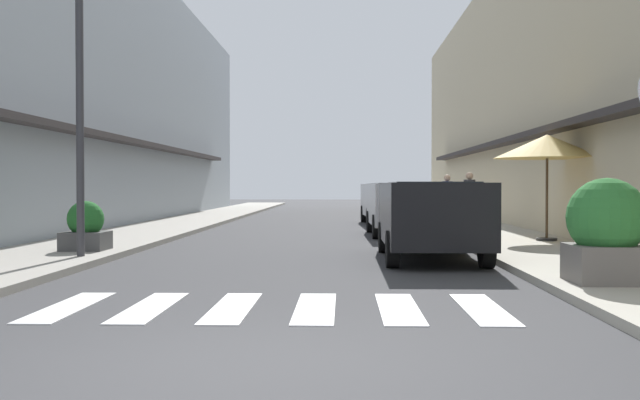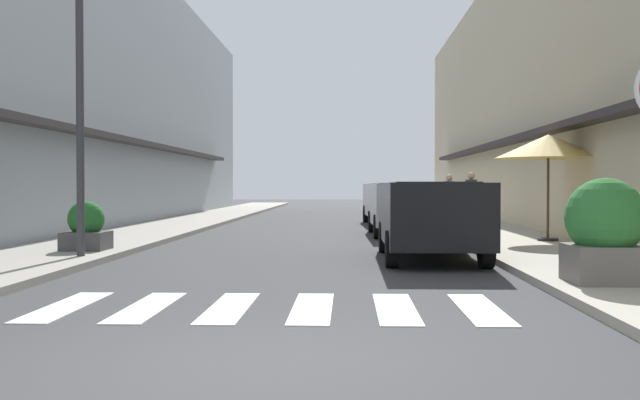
{
  "view_description": "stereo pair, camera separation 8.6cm",
  "coord_description": "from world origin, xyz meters",
  "views": [
    {
      "loc": [
        0.79,
        -5.68,
        1.41
      ],
      "look_at": [
        0.34,
        8.89,
        1.12
      ],
      "focal_mm": 42.33,
      "sensor_mm": 36.0,
      "label": 1
    },
    {
      "loc": [
        0.88,
        -5.68,
        1.41
      ],
      "look_at": [
        0.34,
        8.89,
        1.12
      ],
      "focal_mm": 42.33,
      "sensor_mm": 36.0,
      "label": 2
    }
  ],
  "objects": [
    {
      "name": "parked_car_near",
      "position": [
        2.44,
        8.57,
        0.92
      ],
      "size": [
        1.83,
        4.47,
        1.47
      ],
      "color": "black",
      "rests_on": "ground_plane"
    },
    {
      "name": "cafe_umbrella",
      "position": [
        5.52,
        11.96,
        2.3
      ],
      "size": [
        2.46,
        2.46,
        2.46
      ],
      "color": "#262626",
      "rests_on": "sidewalk_right"
    },
    {
      "name": "street_lamp",
      "position": [
        -3.79,
        7.83,
        3.62
      ],
      "size": [
        1.19,
        0.28,
        5.79
      ],
      "color": "#38383D",
      "rests_on": "sidewalk_left"
    },
    {
      "name": "sidewalk_left",
      "position": [
        -4.86,
        18.17,
        0.06
      ],
      "size": [
        2.75,
        63.6,
        0.12
      ],
      "primitive_type": "cube",
      "color": "#9E998E",
      "rests_on": "ground_plane"
    },
    {
      "name": "crosswalk",
      "position": [
        -0.0,
        2.89,
        0.01
      ],
      "size": [
        5.2,
        2.2,
        0.01
      ],
      "color": "silver",
      "rests_on": "ground_plane"
    },
    {
      "name": "planter_corner",
      "position": [
        4.28,
        4.39,
        0.81
      ],
      "size": [
        1.05,
        1.05,
        1.39
      ],
      "color": "slate",
      "rests_on": "sidewalk_right"
    },
    {
      "name": "planter_midblock",
      "position": [
        -4.32,
        9.1,
        0.56
      ],
      "size": [
        0.84,
        0.84,
        0.98
      ],
      "color": "#4C4C4C",
      "rests_on": "sidewalk_left"
    },
    {
      "name": "building_row_left",
      "position": [
        -8.73,
        19.44,
        4.73
      ],
      "size": [
        5.5,
        42.88,
        9.46
      ],
      "color": "#939EA8",
      "rests_on": "ground_plane"
    },
    {
      "name": "parked_car_mid",
      "position": [
        2.44,
        15.38,
        0.92
      ],
      "size": [
        1.89,
        4.14,
        1.47
      ],
      "color": "silver",
      "rests_on": "ground_plane"
    },
    {
      "name": "sidewalk_right",
      "position": [
        4.86,
        18.17,
        0.06
      ],
      "size": [
        2.75,
        63.6,
        0.12
      ],
      "primitive_type": "cube",
      "color": "#ADA899",
      "rests_on": "ground_plane"
    },
    {
      "name": "ground_plane",
      "position": [
        0.0,
        18.17,
        0.0
      ],
      "size": [
        99.94,
        99.94,
        0.0
      ],
      "primitive_type": "plane",
      "color": "#38383A"
    },
    {
      "name": "building_row_right",
      "position": [
        8.73,
        19.44,
        4.61
      ],
      "size": [
        5.5,
        42.88,
        9.22
      ],
      "color": "beige",
      "rests_on": "ground_plane"
    },
    {
      "name": "pedestrian_walking_far",
      "position": [
        4.08,
        18.22,
        0.97
      ],
      "size": [
        0.34,
        0.34,
        1.63
      ],
      "rotation": [
        0.0,
        0.0,
        4.25
      ],
      "color": "#282B33",
      "rests_on": "sidewalk_right"
    },
    {
      "name": "pedestrian_walking_near",
      "position": [
        4.53,
        16.74,
        1.0
      ],
      "size": [
        0.34,
        0.34,
        1.67
      ],
      "rotation": [
        0.0,
        0.0,
        0.94
      ],
      "color": "#282B33",
      "rests_on": "sidewalk_right"
    },
    {
      "name": "parked_car_far",
      "position": [
        2.44,
        21.42,
        0.92
      ],
      "size": [
        1.95,
        4.39,
        1.47
      ],
      "color": "silver",
      "rests_on": "ground_plane"
    }
  ]
}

